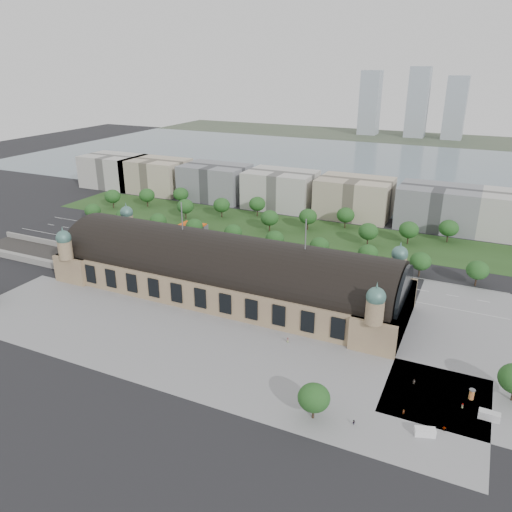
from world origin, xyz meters
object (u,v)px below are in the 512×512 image
at_px(parked_car_5, 204,262).
at_px(bus_east, 338,278).
at_px(parked_car_4, 168,256).
at_px(advertising_column, 472,394).
at_px(parked_car_1, 165,258).
at_px(pedestrian_5, 462,406).
at_px(traffic_car_0, 94,233).
at_px(traffic_car_5, 322,268).
at_px(traffic_car_1, 122,231).
at_px(bus_west, 238,264).
at_px(pedestrian_4, 354,423).
at_px(petrol_station, 197,226).
at_px(pedestrian_1, 404,412).
at_px(parked_car_6, 213,263).
at_px(parked_car_3, 151,255).
at_px(traffic_car_2, 177,255).
at_px(van_south, 424,432).
at_px(traffic_car_6, 401,293).
at_px(van_east, 488,416).
at_px(parked_car_2, 129,247).
at_px(traffic_car_4, 249,261).
at_px(pedestrian_3, 444,429).
at_px(pedestrian_0, 288,340).
at_px(bus_mid, 277,269).

height_order(parked_car_5, bus_east, bus_east).
xyz_separation_m(parked_car_4, advertising_column, (144.53, -56.06, 0.99)).
xyz_separation_m(parked_car_1, pedestrian_5, (142.74, -58.92, 0.02)).
distance_m(advertising_column, pedestrian_5, 5.86).
xyz_separation_m(traffic_car_0, traffic_car_5, (132.96, 7.09, -0.06)).
relative_size(traffic_car_1, traffic_car_5, 1.10).
bearing_deg(traffic_car_5, traffic_car_0, 97.21).
bearing_deg(bus_west, pedestrian_4, -139.21).
xyz_separation_m(parked_car_5, bus_west, (17.49, 2.69, 1.18)).
distance_m(petrol_station, pedestrian_1, 177.29).
xyz_separation_m(parked_car_6, bus_east, (60.23, 7.00, 0.81)).
xyz_separation_m(traffic_car_5, parked_car_6, (-49.60, -17.13, -0.01)).
height_order(pedestrian_1, pedestrian_4, pedestrian_1).
xyz_separation_m(traffic_car_0, pedestrian_5, (200.79, -72.96, 0.02)).
xyz_separation_m(traffic_car_0, parked_car_6, (83.37, -10.04, -0.07)).
bearing_deg(parked_car_3, traffic_car_1, -145.80).
bearing_deg(pedestrian_4, petrol_station, -84.86).
bearing_deg(parked_car_1, parked_car_4, 154.11).
height_order(traffic_car_2, traffic_car_5, traffic_car_2).
xyz_separation_m(parked_car_6, van_south, (109.00, -79.16, 0.40)).
height_order(parked_car_3, pedestrian_1, pedestrian_1).
bearing_deg(parked_car_4, parked_car_5, 55.11).
bearing_deg(pedestrian_4, traffic_car_6, -128.43).
bearing_deg(van_south, van_east, 25.28).
bearing_deg(parked_car_1, parked_car_2, -119.54).
bearing_deg(parked_car_2, parked_car_6, 59.19).
bearing_deg(bus_east, parked_car_6, 101.13).
height_order(petrol_station, pedestrian_1, petrol_station).
bearing_deg(parked_car_3, parked_car_4, 81.36).
relative_size(bus_west, van_east, 2.33).
height_order(traffic_car_4, pedestrian_1, pedestrian_1).
distance_m(parked_car_6, pedestrian_5, 133.22).
height_order(parked_car_6, pedestrian_3, pedestrian_3).
xyz_separation_m(parked_car_1, pedestrian_0, (84.49, -47.15, 0.16)).
relative_size(parked_car_3, parked_car_6, 0.97).
relative_size(parked_car_2, parked_car_3, 1.17).
distance_m(pedestrian_1, pedestrian_4, 15.29).
bearing_deg(traffic_car_0, pedestrian_1, 73.86).
bearing_deg(pedestrian_0, pedestrian_3, -31.07).
bearing_deg(pedestrian_4, van_south, 152.03).
distance_m(bus_west, pedestrian_1, 117.36).
relative_size(parked_car_3, bus_west, 0.36).
distance_m(traffic_car_5, parked_car_1, 77.84).
xyz_separation_m(pedestrian_1, pedestrian_5, (14.70, 10.03, -0.09)).
xyz_separation_m(parked_car_2, pedestrian_3, (164.88, -75.20, 0.12)).
height_order(traffic_car_6, parked_car_4, parked_car_4).
relative_size(bus_east, pedestrian_3, 5.84).
height_order(advertising_column, pedestrian_1, advertising_column).
xyz_separation_m(bus_mid, advertising_column, (87.99, -62.21, 0.29)).
bearing_deg(traffic_car_2, bus_west, 95.83).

